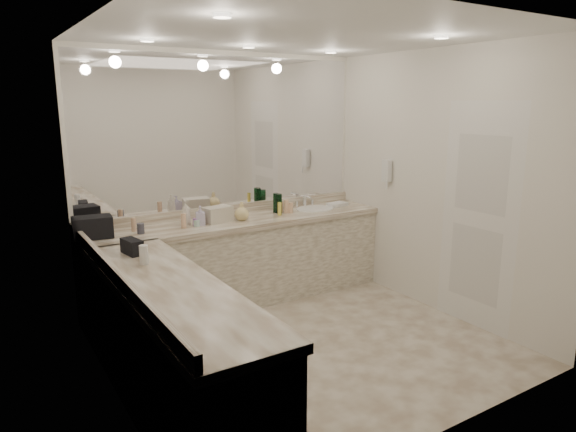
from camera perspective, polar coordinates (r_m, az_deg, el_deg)
floor at (r=4.66m, az=1.80°, el=-14.02°), size 3.20×3.20×0.00m
ceiling at (r=4.20m, az=2.06°, el=19.58°), size 3.20×3.20×0.00m
wall_back at (r=5.53m, az=-6.86°, el=4.29°), size 3.20×0.02×2.60m
wall_left at (r=3.61m, az=-19.56°, el=-0.71°), size 0.02×3.00×2.60m
wall_right at (r=5.30m, az=16.41°, el=3.51°), size 0.02×3.00×2.60m
vanity_back_base at (r=5.47m, az=-5.26°, el=-5.25°), size 3.20×0.60×0.84m
vanity_back_top at (r=5.34m, az=-5.30°, el=-0.67°), size 3.20×0.64×0.06m
vanity_left_base at (r=3.71m, az=-12.80°, el=-14.42°), size 0.60×2.40×0.84m
vanity_left_top at (r=3.54m, az=-13.00°, el=-7.86°), size 0.64×2.42×0.06m
backsplash_back at (r=5.58m, az=-6.68°, el=0.71°), size 3.20×0.04×0.10m
backsplash_left at (r=3.71m, az=-18.87°, el=-5.94°), size 0.04×3.00×0.10m
mirror_back at (r=5.48m, az=-6.93°, el=9.20°), size 3.12×0.01×1.55m
mirror_left at (r=3.55m, az=-19.93°, el=6.81°), size 0.01×2.92×1.55m
sink at (r=5.82m, az=3.00°, el=0.72°), size 0.44×0.44×0.03m
faucet at (r=5.98m, az=1.84°, el=1.78°), size 0.24×0.16×0.14m
wall_phone at (r=5.74m, az=10.91°, el=4.96°), size 0.06×0.10×0.24m
door at (r=5.02m, az=20.40°, el=-0.14°), size 0.02×0.82×2.10m
black_toiletry_bag at (r=4.87m, az=-20.89°, el=-1.21°), size 0.36×0.25×0.19m
black_bag_spill at (r=4.27m, az=-16.95°, el=-3.27°), size 0.14×0.24×0.12m
cream_cosmetic_case at (r=5.22m, az=-7.83°, el=0.22°), size 0.31×0.22×0.16m
hand_towel at (r=6.02m, az=5.50°, el=1.30°), size 0.24×0.18×0.04m
lotion_left at (r=3.97m, az=-15.73°, el=-4.13°), size 0.07×0.07×0.15m
soap_bottle_a at (r=5.17m, az=-11.26°, el=0.39°), size 0.11×0.11×0.24m
soap_bottle_b at (r=5.10m, az=-9.72°, el=0.05°), size 0.11×0.11×0.19m
soap_bottle_c at (r=5.26m, az=-5.17°, el=0.55°), size 0.19×0.19×0.19m
green_bottle_0 at (r=5.59m, az=-1.05°, el=1.41°), size 0.07×0.07×0.21m
green_bottle_1 at (r=5.67m, az=-1.01°, el=1.46°), size 0.07×0.07×0.19m
green_bottle_2 at (r=5.63m, az=-1.35°, el=1.48°), size 0.06×0.06×0.21m
amenity_bottle_0 at (r=5.66m, az=-0.71°, el=1.05°), size 0.04×0.04×0.12m
amenity_bottle_1 at (r=4.90m, az=-16.05°, el=-1.34°), size 0.07×0.07×0.10m
amenity_bottle_2 at (r=5.59m, az=-0.20°, el=1.07°), size 0.05×0.05×0.15m
amenity_bottle_3 at (r=5.02m, az=-11.52°, el=-0.52°), size 0.05×0.05×0.14m
amenity_bottle_4 at (r=5.49m, az=-0.94°, el=0.81°), size 0.04×0.04×0.14m
amenity_bottle_5 at (r=5.08m, az=-10.11°, el=-0.78°), size 0.06×0.06×0.06m
amenity_bottle_6 at (r=5.60m, az=0.27°, el=0.93°), size 0.06×0.06×0.12m
amenity_bottle_7 at (r=5.00m, az=-16.78°, el=-0.93°), size 0.05×0.05×0.13m
amenity_bottle_8 at (r=5.09m, az=-10.23°, el=-0.67°), size 0.06×0.06×0.08m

